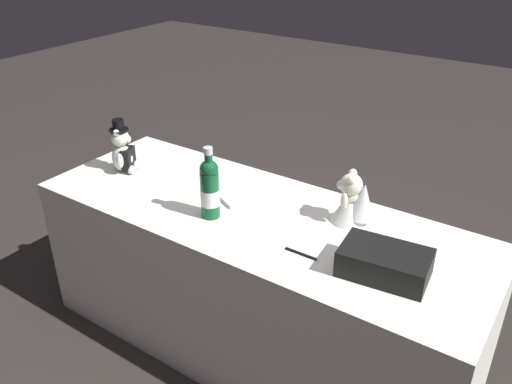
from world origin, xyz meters
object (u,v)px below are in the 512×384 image
at_px(champagne_bottle, 210,188).
at_px(teddy_bear_bride, 353,201).
at_px(guestbook, 248,189).
at_px(teddy_bear_groom, 123,151).
at_px(gift_case_black, 385,263).
at_px(signing_pen, 302,254).

bearing_deg(champagne_bottle, teddy_bear_bride, -149.93).
bearing_deg(teddy_bear_bride, guestbook, 2.57).
xyz_separation_m(teddy_bear_groom, teddy_bear_bride, (-1.12, -0.19, -0.01)).
distance_m(teddy_bear_groom, gift_case_black, 1.37).
height_order(champagne_bottle, gift_case_black, champagne_bottle).
distance_m(teddy_bear_bride, champagne_bottle, 0.58).
distance_m(teddy_bear_groom, signing_pen, 1.09).
bearing_deg(signing_pen, teddy_bear_groom, -7.31).
bearing_deg(guestbook, gift_case_black, -171.91).
distance_m(teddy_bear_groom, teddy_bear_bride, 1.14).
bearing_deg(guestbook, champagne_bottle, 115.56).
height_order(teddy_bear_bride, champagne_bottle, champagne_bottle).
xyz_separation_m(teddy_bear_groom, guestbook, (-0.62, -0.17, -0.10)).
distance_m(champagne_bottle, signing_pen, 0.48).
bearing_deg(teddy_bear_bride, champagne_bottle, 30.07).
height_order(teddy_bear_groom, guestbook, teddy_bear_groom).
distance_m(gift_case_black, guestbook, 0.79).
height_order(teddy_bear_groom, gift_case_black, teddy_bear_groom).
height_order(champagne_bottle, guestbook, champagne_bottle).
relative_size(teddy_bear_groom, guestbook, 0.88).
bearing_deg(teddy_bear_groom, guestbook, -164.99).
bearing_deg(teddy_bear_bride, teddy_bear_groom, 9.54).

